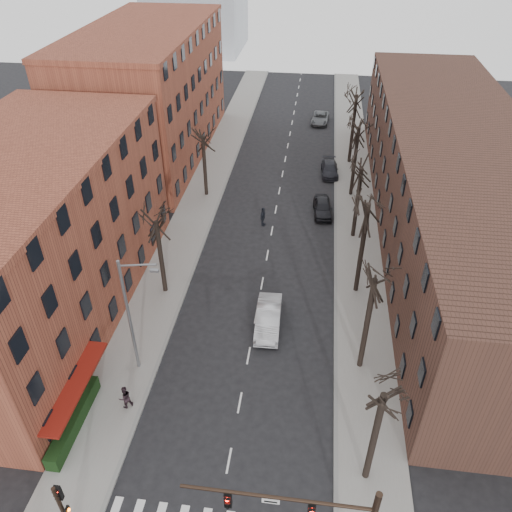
% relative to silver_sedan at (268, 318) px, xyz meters
% --- Properties ---
extents(sidewalk_left, '(4.00, 90.00, 0.15)m').
position_rel_silver_sedan_xyz_m(sidewalk_left, '(-9.04, 19.92, -0.75)').
color(sidewalk_left, gray).
rests_on(sidewalk_left, ground).
extents(sidewalk_right, '(4.00, 90.00, 0.15)m').
position_rel_silver_sedan_xyz_m(sidewalk_right, '(6.96, 19.92, -0.75)').
color(sidewalk_right, gray).
rests_on(sidewalk_right, ground).
extents(building_left_near, '(12.00, 26.00, 12.00)m').
position_rel_silver_sedan_xyz_m(building_left_near, '(-17.04, -0.08, 5.17)').
color(building_left_near, brown).
rests_on(building_left_near, ground).
extents(building_left_far, '(12.00, 28.00, 14.00)m').
position_rel_silver_sedan_xyz_m(building_left_far, '(-17.04, 28.92, 6.17)').
color(building_left_far, brown).
rests_on(building_left_far, ground).
extents(building_right, '(12.00, 50.00, 10.00)m').
position_rel_silver_sedan_xyz_m(building_right, '(14.96, 14.92, 4.17)').
color(building_right, '#452920').
rests_on(building_right, ground).
extents(awning_left, '(1.20, 7.00, 0.15)m').
position_rel_silver_sedan_xyz_m(awning_left, '(-10.44, -9.08, -0.83)').
color(awning_left, maroon).
rests_on(awning_left, ground).
extents(hedge, '(0.80, 6.00, 1.00)m').
position_rel_silver_sedan_xyz_m(hedge, '(-10.54, -10.08, -0.18)').
color(hedge, black).
rests_on(hedge, sidewalk_left).
extents(tree_right_a, '(5.20, 5.20, 10.00)m').
position_rel_silver_sedan_xyz_m(tree_right_a, '(6.56, -11.08, -0.83)').
color(tree_right_a, black).
rests_on(tree_right_a, ground).
extents(tree_right_b, '(5.20, 5.20, 10.80)m').
position_rel_silver_sedan_xyz_m(tree_right_b, '(6.56, -3.08, -0.83)').
color(tree_right_b, black).
rests_on(tree_right_b, ground).
extents(tree_right_c, '(5.20, 5.20, 11.60)m').
position_rel_silver_sedan_xyz_m(tree_right_c, '(6.56, 4.92, -0.83)').
color(tree_right_c, black).
rests_on(tree_right_c, ground).
extents(tree_right_d, '(5.20, 5.20, 10.00)m').
position_rel_silver_sedan_xyz_m(tree_right_d, '(6.56, 12.92, -0.83)').
color(tree_right_d, black).
rests_on(tree_right_d, ground).
extents(tree_right_e, '(5.20, 5.20, 10.80)m').
position_rel_silver_sedan_xyz_m(tree_right_e, '(6.56, 20.92, -0.83)').
color(tree_right_e, black).
rests_on(tree_right_e, ground).
extents(tree_right_f, '(5.20, 5.20, 11.60)m').
position_rel_silver_sedan_xyz_m(tree_right_f, '(6.56, 28.92, -0.83)').
color(tree_right_f, black).
rests_on(tree_right_f, ground).
extents(tree_left_a, '(5.20, 5.20, 9.50)m').
position_rel_silver_sedan_xyz_m(tree_left_a, '(-8.64, 2.92, -0.83)').
color(tree_left_a, black).
rests_on(tree_left_a, ground).
extents(tree_left_b, '(5.20, 5.20, 9.50)m').
position_rel_silver_sedan_xyz_m(tree_left_b, '(-8.64, 18.92, -0.83)').
color(tree_left_b, black).
rests_on(tree_left_b, ground).
extents(signal_pole_left, '(0.47, 0.44, 4.40)m').
position_rel_silver_sedan_xyz_m(signal_pole_left, '(-8.03, -16.03, 1.79)').
color(signal_pole_left, black).
rests_on(signal_pole_left, ground).
extents(streetlight, '(2.45, 0.22, 9.03)m').
position_rel_silver_sedan_xyz_m(streetlight, '(-8.06, -5.08, 4.19)').
color(streetlight, slate).
rests_on(streetlight, ground).
extents(silver_sedan, '(1.92, 5.07, 1.65)m').
position_rel_silver_sedan_xyz_m(silver_sedan, '(0.00, 0.00, 0.00)').
color(silver_sedan, '#B0B2B8').
rests_on(silver_sedan, ground).
extents(parked_car_near, '(2.14, 4.49, 1.48)m').
position_rel_silver_sedan_xyz_m(parked_car_near, '(3.64, 16.68, -0.09)').
color(parked_car_near, black).
rests_on(parked_car_near, ground).
extents(parked_car_mid, '(2.13, 4.63, 1.31)m').
position_rel_silver_sedan_xyz_m(parked_car_mid, '(4.26, 25.54, -0.17)').
color(parked_car_mid, '#202128').
rests_on(parked_car_mid, ground).
extents(parked_car_far, '(2.57, 4.93, 1.33)m').
position_rel_silver_sedan_xyz_m(parked_car_far, '(2.82, 41.36, -0.16)').
color(parked_car_far, slate).
rests_on(parked_car_far, ground).
extents(pedestrian_b, '(1.03, 1.02, 1.68)m').
position_rel_silver_sedan_xyz_m(pedestrian_b, '(-7.95, -8.33, 0.16)').
color(pedestrian_b, black).
rests_on(pedestrian_b, sidewalk_left).
extents(pedestrian_crossing, '(0.72, 1.21, 1.93)m').
position_rel_silver_sedan_xyz_m(pedestrian_crossing, '(-2.01, 13.81, 0.14)').
color(pedestrian_crossing, black).
rests_on(pedestrian_crossing, ground).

